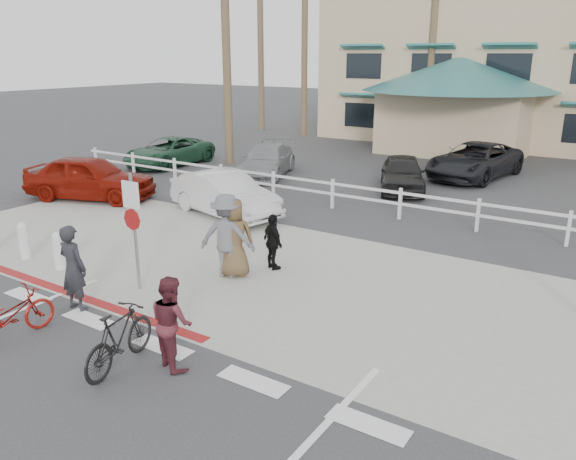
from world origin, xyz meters
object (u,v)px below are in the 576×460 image
Objects in this scene: bike_black at (119,338)px; car_white_sedan at (225,194)px; sign_post at (134,227)px; car_red_compact at (90,177)px; bike_red at (8,317)px.

car_white_sedan is at bearing -72.62° from bike_black.
sign_post is 0.63× the size of car_red_compact.
bike_black is 9.21m from car_white_sedan.
bike_black is 0.38× the size of car_red_compact.
bike_black is (2.41, 0.47, 0.06)m from bike_red.
car_red_compact is (-5.36, -0.96, 0.09)m from car_white_sedan.
bike_black reaches higher than bike_red.
bike_black is (2.18, -2.41, -0.93)m from sign_post.
car_red_compact is at bearing -47.27° from bike_black.
car_red_compact reaches higher than car_white_sedan.
sign_post is at bearing -58.87° from bike_black.
bike_black is 12.08m from car_red_compact.
car_red_compact is at bearing 147.97° from sign_post.
car_white_sedan is 0.92× the size of car_red_compact.
car_red_compact reaches higher than bike_red.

